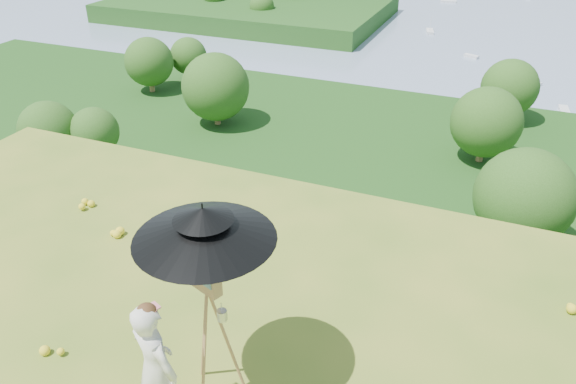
% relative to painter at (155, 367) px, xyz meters
% --- Properties ---
extents(forest_slope, '(140.00, 56.00, 22.00)m').
position_rel_painter_xyz_m(forest_slope, '(0.04, 33.24, -29.76)').
color(forest_slope, '#11380F').
rests_on(forest_slope, bay_water).
extents(shoreline_tier, '(170.00, 28.00, 8.00)m').
position_rel_painter_xyz_m(shoreline_tier, '(0.04, 73.24, -36.76)').
color(shoreline_tier, gray).
rests_on(shoreline_tier, bay_water).
extents(peninsula, '(90.00, 60.00, 12.00)m').
position_rel_painter_xyz_m(peninsula, '(-74.96, 153.24, -29.76)').
color(peninsula, '#11380F').
rests_on(peninsula, bay_water).
extents(slope_trees, '(110.00, 50.00, 6.00)m').
position_rel_painter_xyz_m(slope_trees, '(0.04, 33.24, -15.76)').
color(slope_trees, '#264B16').
rests_on(slope_trees, forest_slope).
extents(harbor_town, '(110.00, 22.00, 5.00)m').
position_rel_painter_xyz_m(harbor_town, '(0.04, 73.24, -30.26)').
color(harbor_town, silver).
rests_on(harbor_town, shoreline_tier).
extents(moored_boats, '(140.00, 140.00, 0.70)m').
position_rel_painter_xyz_m(moored_boats, '(-12.46, 159.24, -34.41)').
color(moored_boats, silver).
rests_on(moored_boats, bay_water).
extents(painter, '(0.65, 0.54, 1.53)m').
position_rel_painter_xyz_m(painter, '(0.00, 0.00, 0.00)').
color(painter, silver).
rests_on(painter, ground).
extents(field_easel, '(0.85, 0.85, 1.75)m').
position_rel_painter_xyz_m(field_easel, '(0.32, 0.52, 0.11)').
color(field_easel, '#AD6F48').
rests_on(field_easel, ground).
extents(sun_umbrella, '(1.60, 1.60, 0.92)m').
position_rel_painter_xyz_m(sun_umbrella, '(0.33, 0.55, 1.13)').
color(sun_umbrella, black).
rests_on(sun_umbrella, field_easel).
extents(painter_cap, '(0.27, 0.29, 0.10)m').
position_rel_painter_xyz_m(painter_cap, '(0.00, 0.00, 0.72)').
color(painter_cap, pink).
rests_on(painter_cap, painter).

